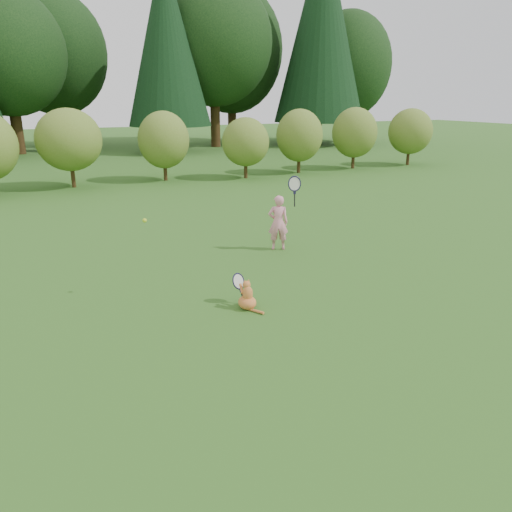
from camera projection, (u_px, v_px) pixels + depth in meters
name	position (u px, v px, depth m)	size (l,w,h in m)	color
ground	(266.00, 319.00, 7.25)	(100.00, 100.00, 0.00)	#2B5718
shrub_row	(116.00, 145.00, 18.16)	(28.00, 3.00, 2.80)	#576920
woodland_backdrop	(74.00, 4.00, 25.02)	(48.00, 10.00, 15.00)	black
child	(279.00, 221.00, 10.38)	(0.68, 0.43, 1.73)	pink
cat	(247.00, 294.00, 7.56)	(0.33, 0.66, 0.61)	#C36125
tennis_ball	(145.00, 220.00, 7.74)	(0.07, 0.07, 0.07)	#99C817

